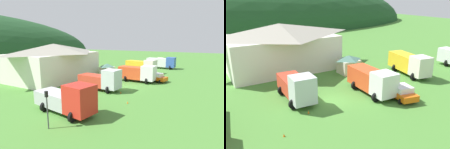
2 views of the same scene
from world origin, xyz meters
The scene contains 13 objects.
ground_plane centered at (0.00, 0.00, 0.00)m, with size 200.00×200.00×0.00m, color #477F33.
depot_building centered at (-0.50, 15.45, 3.75)m, with size 17.90×12.05×7.28m.
play_shed_cream centered at (7.37, 7.37, 1.45)m, with size 3.21×2.67×2.80m.
crane_truck_red centered at (-13.50, 0.07, 1.74)m, with size 3.91×8.14×3.59m.
tow_truck_silver centered at (-3.32, 2.10, 1.71)m, with size 3.51×7.29×3.49m.
heavy_rig_white centered at (5.28, -0.82, 1.77)m, with size 3.44×7.26×3.26m.
heavy_rig_striped centered at (14.77, 1.89, 1.80)m, with size 3.96×7.89×3.34m.
box_truck_blue centered at (24.38, -0.60, 1.76)m, with size 3.25×7.99×3.28m.
light_truck_cream centered at (30.22, 2.55, 1.24)m, with size 2.72×5.04×2.51m.
service_pickup_orange centered at (7.21, -3.52, 0.83)m, with size 3.11×5.37×1.66m.
traffic_light_west centered at (-16.98, -0.63, 2.23)m, with size 0.20×0.32×3.58m.
traffic_cone_near_pickup centered at (-7.23, -4.21, 0.00)m, with size 0.36×0.36×0.64m, color orange.
traffic_cone_mid_row centered at (-3.62, -1.46, 0.00)m, with size 0.36×0.36×0.65m, color orange.
Camera 1 is at (-27.95, -13.36, 8.06)m, focal length 29.60 mm.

